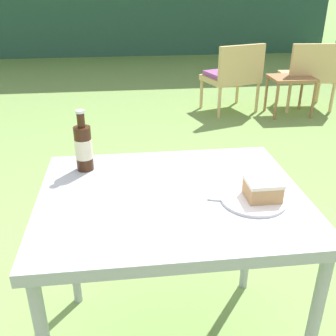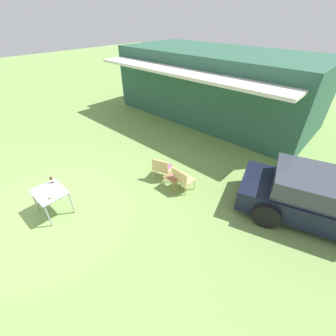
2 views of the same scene
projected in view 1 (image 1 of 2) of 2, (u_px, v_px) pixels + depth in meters
wicker_chair_cushioned at (233, 74)px, 4.46m from camera, size 0.68×0.62×0.78m
wicker_chair_plain at (310, 72)px, 4.54m from camera, size 0.60×0.51×0.78m
garden_side_table at (291, 82)px, 4.38m from camera, size 0.48×0.37×0.43m
patio_table at (171, 212)px, 1.38m from camera, size 0.91×0.73×0.75m
cake_on_plate at (259, 193)px, 1.29m from camera, size 0.22×0.22×0.08m
cola_bottle_near at (84, 147)px, 1.48m from camera, size 0.07×0.07×0.24m
fork at (234, 202)px, 1.29m from camera, size 0.17×0.06×0.01m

